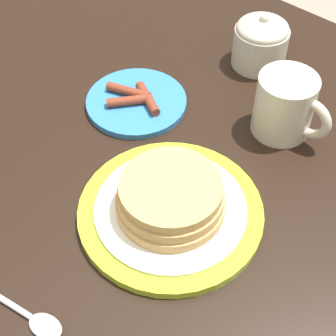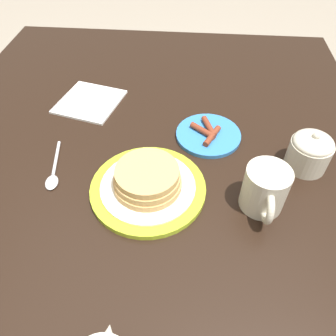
{
  "view_description": "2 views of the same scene",
  "coord_description": "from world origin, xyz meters",
  "px_view_note": "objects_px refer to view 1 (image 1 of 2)",
  "views": [
    {
      "loc": [
        0.28,
        -0.27,
        1.3
      ],
      "look_at": [
        -0.01,
        0.05,
        0.8
      ],
      "focal_mm": 55.0,
      "sensor_mm": 36.0,
      "label": 1
    },
    {
      "loc": [
        0.45,
        0.09,
        1.29
      ],
      "look_at": [
        -0.01,
        0.05,
        0.8
      ],
      "focal_mm": 35.0,
      "sensor_mm": 36.0,
      "label": 2
    }
  ],
  "objects_px": {
    "spoon": "(27,314)",
    "pancake_plate": "(171,204)",
    "side_plate_bacon": "(136,101)",
    "coffee_mug": "(286,106)",
    "sugar_bowl": "(261,41)"
  },
  "relations": [
    {
      "from": "spoon",
      "to": "pancake_plate",
      "type": "bearing_deg",
      "value": 82.7
    },
    {
      "from": "pancake_plate",
      "to": "side_plate_bacon",
      "type": "distance_m",
      "value": 0.22
    },
    {
      "from": "pancake_plate",
      "to": "side_plate_bacon",
      "type": "bearing_deg",
      "value": 145.74
    },
    {
      "from": "coffee_mug",
      "to": "spoon",
      "type": "height_order",
      "value": "coffee_mug"
    },
    {
      "from": "pancake_plate",
      "to": "coffee_mug",
      "type": "distance_m",
      "value": 0.23
    },
    {
      "from": "coffee_mug",
      "to": "sugar_bowl",
      "type": "height_order",
      "value": "sugar_bowl"
    },
    {
      "from": "pancake_plate",
      "to": "sugar_bowl",
      "type": "relative_size",
      "value": 2.52
    },
    {
      "from": "coffee_mug",
      "to": "spoon",
      "type": "relative_size",
      "value": 0.8
    },
    {
      "from": "side_plate_bacon",
      "to": "sugar_bowl",
      "type": "relative_size",
      "value": 1.66
    },
    {
      "from": "pancake_plate",
      "to": "spoon",
      "type": "bearing_deg",
      "value": -97.3
    },
    {
      "from": "side_plate_bacon",
      "to": "sugar_bowl",
      "type": "height_order",
      "value": "sugar_bowl"
    },
    {
      "from": "pancake_plate",
      "to": "sugar_bowl",
      "type": "bearing_deg",
      "value": 106.75
    },
    {
      "from": "side_plate_bacon",
      "to": "spoon",
      "type": "relative_size",
      "value": 1.05
    },
    {
      "from": "pancake_plate",
      "to": "sugar_bowl",
      "type": "distance_m",
      "value": 0.35
    },
    {
      "from": "coffee_mug",
      "to": "spoon",
      "type": "xyz_separation_m",
      "value": [
        -0.04,
        -0.43,
        -0.04
      ]
    }
  ]
}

